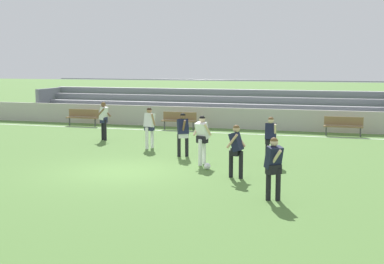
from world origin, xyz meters
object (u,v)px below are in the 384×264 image
Objects in this scene: soccer_ball at (207,166)px; bench_centre_sideline at (179,119)px; player_white_wide_right at (104,117)px; player_white_wide_left at (149,124)px; player_dark_deep_cover at (236,147)px; player_dark_on_ball at (183,131)px; player_dark_trailing_run at (271,136)px; player_white_overlapping at (202,136)px; player_dark_challenging at (274,163)px; bench_far_left at (343,124)px; bench_near_wall_gap at (83,116)px; bleacher_stand at (204,105)px.

bench_centre_sideline is at bearing 113.63° from soccer_ball.
soccer_ball is (6.25, -5.13, -0.91)m from player_white_wide_right.
player_white_wide_left is at bearing -82.18° from bench_centre_sideline.
player_dark_on_ball is (-2.71, 3.09, 0.00)m from player_dark_deep_cover.
player_dark_trailing_run is (8.02, -3.40, -0.07)m from player_white_wide_right.
soccer_ball is (0.40, -0.78, -0.89)m from player_white_overlapping.
player_dark_deep_cover is 2.81m from player_dark_challenging.
player_dark_challenging is (6.09, -6.83, -0.04)m from player_white_wide_left.
player_white_wide_left is (-7.32, -6.28, 0.44)m from bench_far_left.
player_white_wide_right is (-5.85, 4.35, 0.02)m from player_white_overlapping.
bench_far_left is 1.05× the size of player_white_wide_right.
player_white_overlapping reaches higher than player_dark_challenging.
player_white_overlapping is at bearing -42.10° from player_white_wide_left.
bench_far_left is 1.11× the size of player_dark_on_ball.
player_dark_challenging is (12.51, -13.11, 0.41)m from bench_near_wall_gap.
player_dark_challenging is at bearing -53.20° from player_white_overlapping.
bleacher_stand is 14.86m from player_dark_deep_cover.
player_dark_trailing_run is (11.60, -8.05, 0.41)m from bench_near_wall_gap.
player_dark_challenging is at bearing -95.39° from bench_far_left.
bench_near_wall_gap is at bearing 137.34° from player_dark_on_ball.
bench_near_wall_gap is at bearing 145.26° from player_dark_trailing_run.
player_white_overlapping is 7.64× the size of soccer_ball.
player_dark_challenging is at bearing -57.65° from player_dark_deep_cover.
bleacher_stand is at bearing 109.87° from player_dark_deep_cover.
player_dark_deep_cover is at bearing -104.34° from bench_far_left.
player_dark_deep_cover is 1.00× the size of player_dark_challenging.
player_dark_on_ball reaches higher than bench_centre_sideline.
bench_centre_sideline is 8.18× the size of soccer_ball.
player_white_wide_right is (-2.37, -7.89, 0.00)m from bleacher_stand.
player_dark_challenging is at bearing -48.30° from player_white_wide_left.
player_white_wide_right is 3.27m from player_white_wide_left.
bench_near_wall_gap is at bearing -151.42° from bleacher_stand.
player_dark_trailing_run is 1.00× the size of player_dark_challenging.
bleacher_stand is 11.18× the size of bench_far_left.
bench_near_wall_gap is 13.74m from bench_far_left.
bleacher_stand reaches higher than player_dark_challenging.
player_white_overlapping is 2.34m from player_dark_deep_cover.
soccer_ball is at bearing -111.79° from bench_far_left.
player_dark_on_ball is at bearing 125.86° from soccer_ball.
player_white_wide_left is (-3.01, 2.72, -0.01)m from player_white_overlapping.
bench_centre_sideline is 9.81m from player_white_overlapping.
player_white_wide_right is at bearing 140.65° from player_dark_deep_cover.
player_white_wide_left is (0.86, -6.28, 0.44)m from bench_centre_sideline.
bleacher_stand is at bearing 28.58° from bench_near_wall_gap.
player_dark_challenging is (3.08, -4.11, -0.05)m from player_white_overlapping.
player_white_wide_right is at bearing 150.15° from player_white_wide_left.
bench_centre_sideline is at bearing 180.00° from bench_far_left.
player_white_wide_right is 1.03× the size of player_white_wide_left.
bench_near_wall_gap is 1.08× the size of player_white_wide_left.
player_white_wide_right is at bearing -113.02° from bench_centre_sideline.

